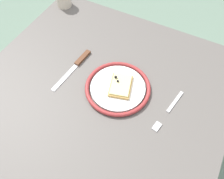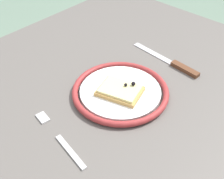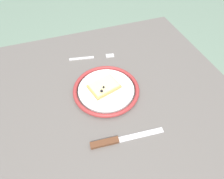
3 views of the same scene
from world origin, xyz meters
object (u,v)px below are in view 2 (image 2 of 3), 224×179
pizza_slice_near (120,90)px  dining_table (125,103)px  plate (120,91)px  fork (59,138)px  knife (176,65)px

pizza_slice_near → dining_table: bearing=29.3°
plate → fork: size_ratio=1.26×
plate → pizza_slice_near: (-0.01, -0.01, 0.01)m
dining_table → knife: bearing=-25.1°
plate → pizza_slice_near: pizza_slice_near is taller
fork → plate: bearing=-0.2°
dining_table → pizza_slice_near: 0.14m
knife → pizza_slice_near: bearing=171.6°
dining_table → pizza_slice_near: bearing=-150.7°
fork → dining_table: bearing=6.5°
dining_table → knife: 0.19m
dining_table → plate: size_ratio=3.80×
plate → knife: (0.20, -0.04, -0.00)m
pizza_slice_near → fork: bearing=178.0°
dining_table → knife: size_ratio=4.00×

